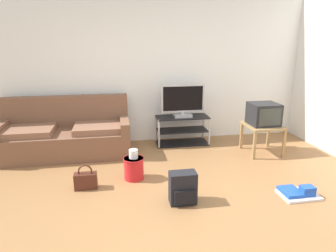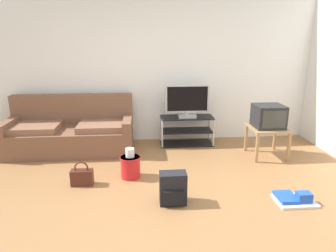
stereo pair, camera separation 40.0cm
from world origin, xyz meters
TOP-DOWN VIEW (x-y plane):
  - ground_plane at (0.00, 0.00)m, footprint 9.00×9.80m
  - wall_back at (0.00, 2.45)m, footprint 9.00×0.10m
  - couch at (-1.30, 1.94)m, footprint 2.05×0.87m
  - tv_stand at (0.69, 2.09)m, footprint 0.94×0.41m
  - flat_tv at (0.69, 2.06)m, footprint 0.76×0.22m
  - side_table at (1.90, 1.41)m, footprint 0.56×0.56m
  - crt_tv at (1.90, 1.43)m, footprint 0.45×0.43m
  - backpack at (0.25, 0.07)m, footprint 0.31×0.25m
  - handbag at (-0.89, 0.62)m, footprint 0.28×0.13m
  - cleaning_bucket at (-0.27, 0.80)m, footprint 0.28×0.28m
  - floor_tray at (1.66, -0.03)m, footprint 0.45×0.33m

SIDE VIEW (x-z plane):
  - ground_plane at x=0.00m, z-range -0.02..0.00m
  - floor_tray at x=1.66m, z-range -0.03..0.11m
  - handbag at x=-0.89m, z-range -0.05..0.28m
  - cleaning_bucket at x=-0.27m, z-range -0.03..0.38m
  - backpack at x=0.25m, z-range 0.00..0.38m
  - tv_stand at x=0.69m, z-range 0.00..0.51m
  - couch at x=-1.30m, z-range -0.13..0.79m
  - side_table at x=1.90m, z-range 0.17..0.66m
  - crt_tv at x=1.90m, z-range 0.48..0.84m
  - flat_tv at x=0.69m, z-range 0.51..1.08m
  - wall_back at x=0.00m, z-range 0.00..2.70m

